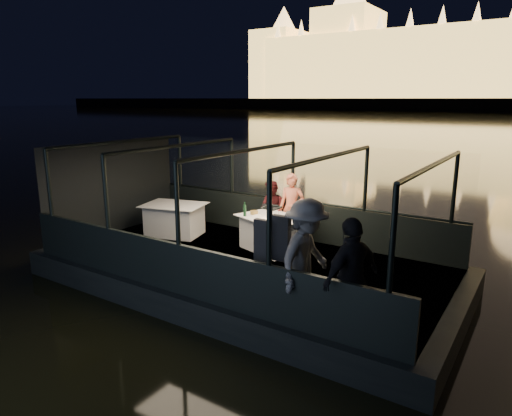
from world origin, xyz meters
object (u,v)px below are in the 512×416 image
Objects in this scene: dining_table_aft at (174,220)px; person_man_maroon at (272,209)px; chair_port_right at (298,228)px; passenger_stripe at (306,264)px; chair_port_left at (266,223)px; coat_stand at (271,256)px; person_woman_coral at (291,211)px; wine_bottle at (245,210)px; passenger_dark at (351,279)px; dining_table_central at (271,234)px.

person_man_maroon is at bearing 24.70° from dining_table_aft.
chair_port_right is 3.43m from passenger_stripe.
chair_port_left is 1.03× the size of chair_port_right.
coat_stand is 0.92× the size of passenger_stripe.
person_woman_coral is at bearing 21.10° from dining_table_aft.
wine_bottle is (-0.93, -0.79, 0.47)m from chair_port_right.
person_man_maroon reaches higher than wine_bottle.
coat_stand reaches higher than chair_port_right.
passenger_dark reaches higher than person_woman_coral.
passenger_dark is 5.43× the size of wine_bottle.
person_woman_coral is 0.52m from person_man_maroon.
wine_bottle is (-0.10, -0.75, 0.47)m from chair_port_left.
wine_bottle is at bearing 1.10° from dining_table_aft.
passenger_dark is at bearing -42.10° from dining_table_central.
passenger_stripe reaches higher than wine_bottle.
chair_port_left is at bearing -169.83° from person_woman_coral.
wine_bottle is at bearing -137.69° from person_woman_coral.
person_man_maroon reaches higher than dining_table_central.
passenger_stripe is at bearing -39.46° from wine_bottle.
dining_table_aft is 0.85× the size of coat_stand.
person_man_maroon reaches higher than dining_table_aft.
person_woman_coral reaches higher than person_man_maroon.
passenger_dark reaches higher than dining_table_aft.
passenger_stripe reaches higher than person_woman_coral.
chair_port_right is at bearing -120.02° from passenger_dark.
coat_stand is at bearing -28.06° from dining_table_aft.
passenger_stripe is 5.80× the size of wine_bottle.
passenger_dark is (2.81, -3.37, 0.10)m from person_woman_coral.
chair_port_left is (2.19, 0.79, 0.06)m from dining_table_aft.
chair_port_left is at bearing 131.48° from dining_table_central.
wine_bottle reaches higher than chair_port_right.
chair_port_left is 0.89m from wine_bottle.
passenger_stripe reaches higher than chair_port_right.
dining_table_aft is at bearing -174.76° from person_woman_coral.
dining_table_central is 0.80m from wine_bottle.
wine_bottle is (-0.11, -0.97, 0.17)m from person_man_maroon.
person_woman_coral is (-1.43, 3.26, -0.15)m from coat_stand.
passenger_stripe is at bearing -73.67° from person_woman_coral.
chair_port_left is at bearing 19.86° from dining_table_aft.
chair_port_right is 0.89m from person_man_maroon.
passenger_dark is 4.17m from wine_bottle.
person_man_maroon is at bearing 121.14° from coat_stand.
person_man_maroon is 0.76× the size of passenger_stripe.
chair_port_left is at bearing -162.62° from chair_port_right.
passenger_dark is at bearing -34.52° from wine_bottle.
dining_table_central is 0.78× the size of passenger_stripe.
wine_bottle is (-0.54, -0.25, 0.53)m from dining_table_central.
person_woman_coral reaches higher than dining_table_central.
chair_port_right is 0.48m from person_woman_coral.
passenger_stripe is 0.84m from passenger_dark.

